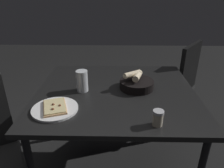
# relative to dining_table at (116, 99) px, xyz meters

# --- Properties ---
(dining_table) EXTENTS (0.96, 1.06, 0.74)m
(dining_table) POSITION_rel_dining_table_xyz_m (0.00, 0.00, 0.00)
(dining_table) COLOR black
(dining_table) RESTS_ON ground
(pizza_plate) EXTENTS (0.26, 0.26, 0.04)m
(pizza_plate) POSITION_rel_dining_table_xyz_m (0.25, -0.35, 0.07)
(pizza_plate) COLOR white
(pizza_plate) RESTS_ON dining_table
(bread_basket) EXTENTS (0.23, 0.23, 0.12)m
(bread_basket) POSITION_rel_dining_table_xyz_m (-0.04, 0.14, 0.10)
(bread_basket) COLOR black
(bread_basket) RESTS_ON dining_table
(beer_glass) EXTENTS (0.08, 0.08, 0.14)m
(beer_glass) POSITION_rel_dining_table_xyz_m (0.01, -0.23, 0.13)
(beer_glass) COLOR silver
(beer_glass) RESTS_ON dining_table
(pepper_shaker) EXTENTS (0.06, 0.06, 0.08)m
(pepper_shaker) POSITION_rel_dining_table_xyz_m (0.38, 0.21, 0.10)
(pepper_shaker) COLOR #BFB299
(pepper_shaker) RESTS_ON dining_table
(chair_far) EXTENTS (0.62, 0.62, 0.92)m
(chair_far) POSITION_rel_dining_table_xyz_m (-0.64, 0.59, -0.16)
(chair_far) COLOR #2D2D2D
(chair_far) RESTS_ON ground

